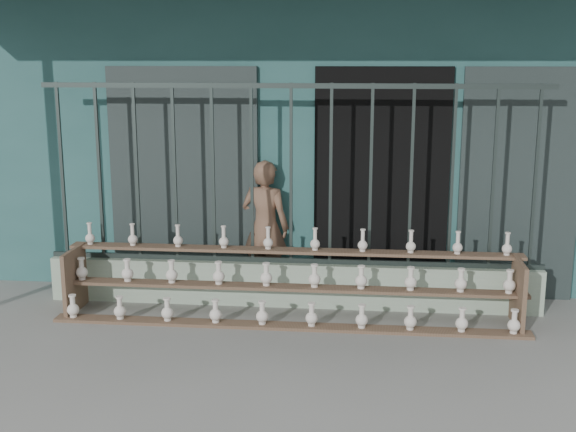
# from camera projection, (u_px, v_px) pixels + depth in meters

# --- Properties ---
(ground) EXTENTS (60.00, 60.00, 0.00)m
(ground) POSITION_uv_depth(u_px,v_px,m) (276.00, 355.00, 6.15)
(ground) COLOR slate
(workshop_building) EXTENTS (7.40, 6.60, 3.21)m
(workshop_building) POSITION_uv_depth(u_px,v_px,m) (312.00, 122.00, 9.91)
(workshop_building) COLOR #285453
(workshop_building) RESTS_ON ground
(parapet_wall) EXTENTS (5.00, 0.20, 0.45)m
(parapet_wall) POSITION_uv_depth(u_px,v_px,m) (291.00, 284.00, 7.37)
(parapet_wall) COLOR #9DB49A
(parapet_wall) RESTS_ON ground
(security_fence) EXTENTS (5.00, 0.04, 1.80)m
(security_fence) POSITION_uv_depth(u_px,v_px,m) (291.00, 175.00, 7.13)
(security_fence) COLOR #283330
(security_fence) RESTS_ON parapet_wall
(shelf_rack) EXTENTS (4.50, 0.68, 0.85)m
(shelf_rack) POSITION_uv_depth(u_px,v_px,m) (290.00, 284.00, 6.93)
(shelf_rack) COLOR brown
(shelf_rack) RESTS_ON ground
(elderly_woman) EXTENTS (0.59, 0.45, 1.44)m
(elderly_woman) POSITION_uv_depth(u_px,v_px,m) (265.00, 227.00, 7.68)
(elderly_woman) COLOR brown
(elderly_woman) RESTS_ON ground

